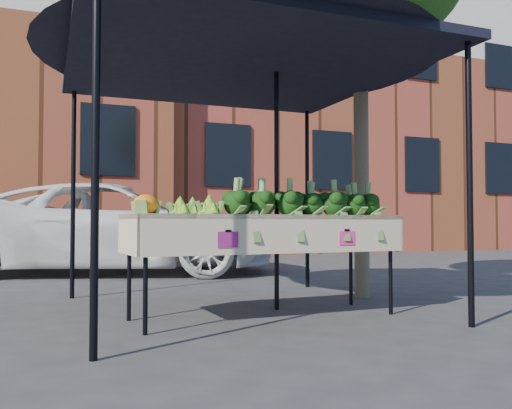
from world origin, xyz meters
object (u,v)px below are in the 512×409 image
table (264,266)px  vehicle (118,113)px  canopy (240,167)px  street_tree (361,84)px

table → vehicle: vehicle is taller
canopy → vehicle: size_ratio=0.59×
table → street_tree: size_ratio=0.51×
vehicle → table: bearing=-154.4°
canopy → street_tree: street_tree is taller
table → street_tree: (1.51, 0.80, 1.96)m
canopy → vehicle: 4.62m
table → canopy: bearing=99.3°
canopy → table: bearing=-80.7°
street_tree → vehicle: bearing=118.7°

